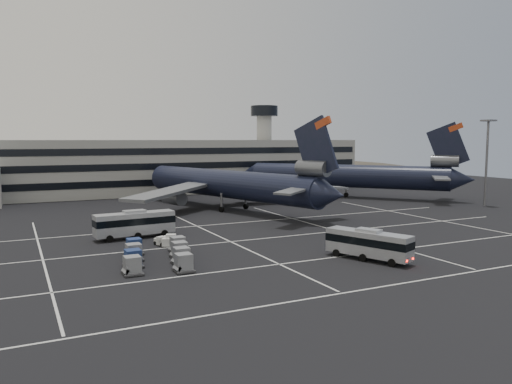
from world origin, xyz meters
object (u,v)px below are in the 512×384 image
uld_cluster (157,254)px  tug_a (168,240)px  bus_near (368,243)px  bus_far (135,223)px  trijet_main (229,184)px

uld_cluster → tug_a: bearing=65.9°
bus_near → tug_a: bus_near is taller
bus_far → uld_cluster: size_ratio=0.87×
trijet_main → uld_cluster: 43.92m
trijet_main → tug_a: bearing=-143.5°
trijet_main → bus_far: 31.47m
bus_far → tug_a: bearing=-164.3°
tug_a → uld_cluster: bearing=-90.4°
trijet_main → uld_cluster: bearing=-140.9°
uld_cluster → bus_far: bearing=86.6°
trijet_main → bus_far: size_ratio=4.87×
bus_near → bus_far: bearing=108.9°
bus_far → uld_cluster: 15.62m
bus_near → bus_far: 33.30m
bus_near → uld_cluster: (-22.62, 9.72, -1.05)m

